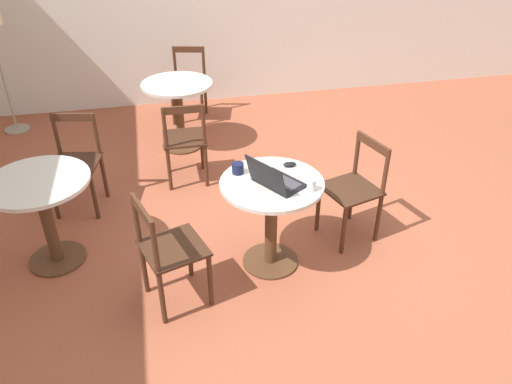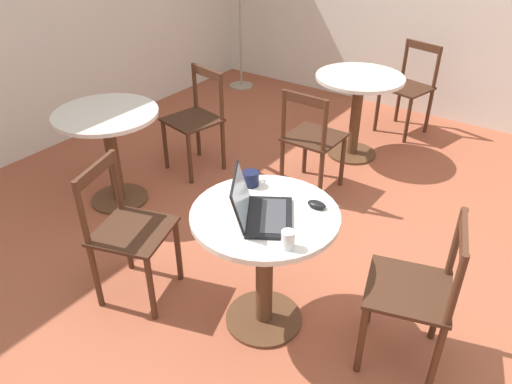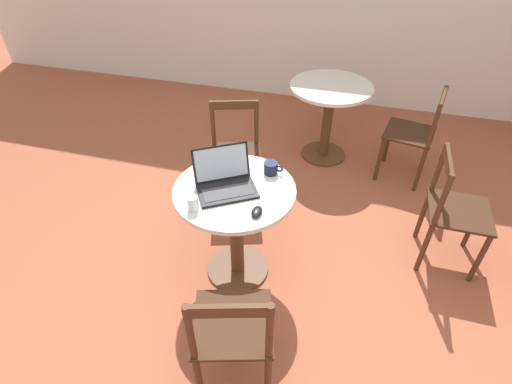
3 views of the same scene
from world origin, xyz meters
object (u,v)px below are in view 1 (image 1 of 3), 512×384
Objects in this scene: chair_mid_right at (189,84)px; chair_far_right at (76,163)px; cafe_table_far at (43,203)px; laptop at (275,180)px; chair_near_front at (354,189)px; cafe_table_near at (271,205)px; mug at (238,168)px; drinking_glass at (312,185)px; cafe_table_mid at (178,101)px; chair_near_back at (168,251)px; chair_mid_left at (185,141)px; mouse at (290,164)px.

chair_far_right is at bearing 146.23° from chair_mid_right.
laptop is (-0.44, -1.65, 0.25)m from cafe_table_far.
chair_mid_right is at bearing 21.42° from chair_near_front.
chair_mid_right is at bearing 6.14° from laptop.
cafe_table_near is 0.88× the size of chair_far_right.
chair_near_front is 1.93× the size of laptop.
mug is 0.57m from drinking_glass.
cafe_table_mid is (2.15, 0.50, 0.00)m from cafe_table_near.
cafe_table_far is 1.08m from chair_near_back.
chair_near_front reaches higher than cafe_table_near.
chair_near_front is 0.73m from drinking_glass.
chair_near_front is at bearing -158.58° from chair_mid_right.
cafe_table_near is 0.88× the size of chair_near_front.
cafe_table_near is 1.48m from chair_mid_left.
cafe_table_near is 0.25m from laptop.
drinking_glass is at bearing 127.25° from chair_near_front.
drinking_glass is at bearing -154.26° from chair_mid_left.
cafe_table_mid is at bearing -44.91° from chair_far_right.
mouse is 0.81× the size of mug.
laptop reaches higher than chair_mid_left.
cafe_table_near is 1.70× the size of laptop.
chair_mid_right is (2.53, -1.33, -0.10)m from cafe_table_far.
laptop is 0.26m from drinking_glass.
chair_near_front is 6.93× the size of mug.
cafe_table_near is at bearing -173.90° from chair_mid_right.
mouse is (-1.96, -0.68, 0.21)m from cafe_table_mid.
cafe_table_far is 8.60× the size of drinking_glass.
chair_far_right reaches higher than cafe_table_near.
mug is at bearing -127.65° from chair_far_right.
cafe_table_near is 0.37m from mug.
chair_near_back reaches higher than mug.
cafe_table_near is 1.69m from cafe_table_far.
mouse is (0.19, -0.18, 0.21)m from cafe_table_near.
cafe_table_near is at bearing 54.84° from drinking_glass.
chair_mid_left is 1.41m from mouse.
cafe_table_far is (-1.76, 1.15, 0.00)m from cafe_table_mid.
cafe_table_far is 0.88× the size of chair_far_right.
chair_mid_left is 1.76m from drinking_glass.
cafe_table_mid is 0.78m from chair_mid_left.
chair_mid_right is (2.70, 1.06, 0.00)m from chair_near_front.
mouse is at bearing -120.08° from chair_far_right.
chair_mid_right is at bearing 10.12° from drinking_glass.
chair_near_front is at bearing -132.83° from chair_mid_left.
laptop is (-2.97, -0.32, 0.35)m from chair_mid_right.
chair_near_front is (-0.17, -2.39, -0.10)m from cafe_table_far.
laptop is 0.30m from mouse.
chair_mid_right is 3.01m from laptop.
cafe_table_far is 2.86m from chair_mid_right.
mug is (0.23, 0.22, -0.01)m from laptop.
mouse is at bearing -149.81° from chair_mid_left.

